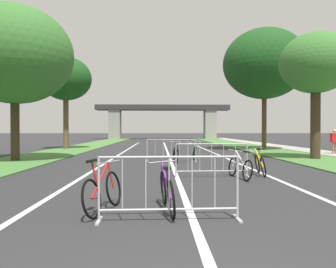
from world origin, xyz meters
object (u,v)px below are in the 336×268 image
(bicycle_white_0, at_px, (240,167))
(bicycle_black_4, at_px, (176,155))
(bicycle_purple_5, at_px, (167,191))
(crowd_barrier_nearest, at_px, (169,189))
(tree_left_cypress_far, at_px, (15,55))
(crowd_barrier_third, at_px, (171,151))
(bicycle_red_1, at_px, (103,191))
(bicycle_yellow_2, at_px, (260,164))
(crowd_barrier_second, at_px, (212,160))
(tree_left_maple_mid, at_px, (66,79))
(pedestrian_pushing_bike, at_px, (334,139))
(bicycle_green_3, at_px, (194,153))
(tree_right_oak_mid, at_px, (264,64))
(tree_right_pine_near, at_px, (316,64))

(bicycle_white_0, bearing_deg, bicycle_black_4, 100.05)
(bicycle_black_4, xyz_separation_m, bicycle_purple_5, (-0.60, -8.68, 0.00))
(crowd_barrier_nearest, distance_m, bicycle_black_4, 9.28)
(tree_left_cypress_far, distance_m, bicycle_white_0, 11.69)
(crowd_barrier_third, xyz_separation_m, bicycle_red_1, (-1.57, -9.17, -0.15))
(tree_left_cypress_far, height_order, crowd_barrier_nearest, tree_left_cypress_far)
(tree_left_cypress_far, bearing_deg, bicycle_red_1, -58.98)
(bicycle_yellow_2, bearing_deg, crowd_barrier_second, -160.25)
(tree_left_cypress_far, relative_size, tree_left_maple_mid, 1.03)
(tree_left_maple_mid, relative_size, pedestrian_pushing_bike, 4.62)
(bicycle_white_0, relative_size, bicycle_purple_5, 0.98)
(crowd_barrier_second, bearing_deg, bicycle_white_0, -26.70)
(bicycle_white_0, bearing_deg, crowd_barrier_second, 143.74)
(bicycle_red_1, distance_m, bicycle_purple_5, 1.15)
(bicycle_red_1, height_order, bicycle_black_4, bicycle_red_1)
(crowd_barrier_nearest, relative_size, bicycle_black_4, 1.34)
(tree_left_cypress_far, distance_m, crowd_barrier_nearest, 13.00)
(bicycle_black_4, bearing_deg, bicycle_purple_5, -97.91)
(bicycle_red_1, bearing_deg, crowd_barrier_nearest, -13.87)
(bicycle_white_0, bearing_deg, bicycle_green_3, 87.89)
(bicycle_white_0, height_order, bicycle_black_4, bicycle_black_4)
(tree_right_oak_mid, relative_size, crowd_barrier_third, 3.76)
(tree_right_oak_mid, bearing_deg, crowd_barrier_second, -114.23)
(bicycle_purple_5, height_order, pedestrian_pushing_bike, pedestrian_pushing_bike)
(bicycle_black_4, xyz_separation_m, pedestrian_pushing_bike, (9.55, 4.30, 0.56))
(tree_right_pine_near, xyz_separation_m, crowd_barrier_nearest, (-7.57, -10.66, -4.20))
(crowd_barrier_third, bearing_deg, crowd_barrier_second, -77.51)
(crowd_barrier_nearest, relative_size, crowd_barrier_second, 1.00)
(bicycle_white_0, bearing_deg, tree_left_maple_mid, 112.51)
(tree_right_oak_mid, distance_m, bicycle_yellow_2, 14.73)
(bicycle_yellow_2, distance_m, pedestrian_pushing_bike, 10.87)
(crowd_barrier_third, distance_m, pedestrian_pushing_bike, 10.44)
(bicycle_green_3, bearing_deg, bicycle_red_1, 84.92)
(crowd_barrier_third, bearing_deg, bicycle_purple_5, -92.64)
(tree_left_cypress_far, distance_m, crowd_barrier_third, 8.53)
(tree_right_oak_mid, relative_size, bicycle_black_4, 5.05)
(bicycle_white_0, bearing_deg, crowd_barrier_third, 99.98)
(crowd_barrier_nearest, bearing_deg, tree_right_oak_mid, 67.68)
(tree_right_pine_near, distance_m, bicycle_green_3, 7.45)
(tree_right_oak_mid, relative_size, bicycle_red_1, 5.34)
(tree_left_cypress_far, xyz_separation_m, tree_right_pine_near, (14.45, 0.55, -0.23))
(bicycle_green_3, height_order, bicycle_black_4, bicycle_green_3)
(crowd_barrier_nearest, xyz_separation_m, crowd_barrier_second, (1.48, 4.89, 0.00))
(crowd_barrier_third, relative_size, bicycle_yellow_2, 1.43)
(bicycle_green_3, bearing_deg, bicycle_purple_5, 91.43)
(tree_right_oak_mid, height_order, crowd_barrier_second, tree_right_oak_mid)
(tree_right_pine_near, xyz_separation_m, bicycle_red_1, (-8.74, -10.05, -4.35))
(tree_left_maple_mid, height_order, tree_right_oak_mid, tree_right_oak_mid)
(tree_left_cypress_far, bearing_deg, bicycle_purple_5, -54.21)
(tree_left_cypress_far, xyz_separation_m, bicycle_green_3, (8.40, 0.14, -4.56))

